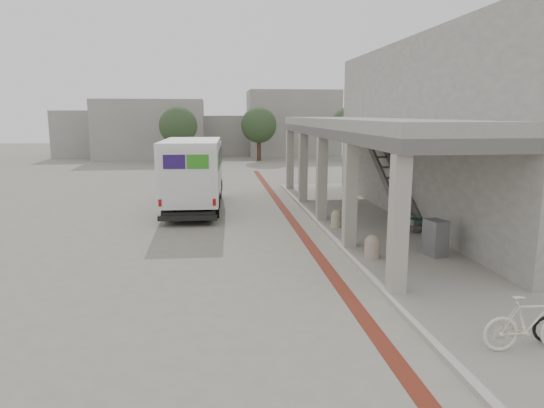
{
  "coord_description": "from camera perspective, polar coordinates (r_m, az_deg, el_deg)",
  "views": [
    {
      "loc": [
        -2.03,
        -13.82,
        4.2
      ],
      "look_at": [
        -0.38,
        -0.0,
        1.6
      ],
      "focal_mm": 32.0,
      "sensor_mm": 36.0,
      "label": 1
    }
  ],
  "objects": [
    {
      "name": "bollard_far",
      "position": [
        17.84,
        7.62,
        -1.69
      ],
      "size": [
        0.42,
        0.42,
        0.63
      ],
      "color": "tan",
      "rests_on": "sidewalk"
    },
    {
      "name": "tree_mid",
      "position": [
        44.02,
        -1.56,
        9.25
      ],
      "size": [
        3.2,
        3.2,
        4.8
      ],
      "color": "#38281C",
      "rests_on": "ground"
    },
    {
      "name": "transit_building",
      "position": [
        20.37,
        19.18,
        7.75
      ],
      "size": [
        7.6,
        17.0,
        7.0
      ],
      "color": "gray",
      "rests_on": "ground"
    },
    {
      "name": "fedex_truck",
      "position": [
        21.72,
        -9.2,
        3.74
      ],
      "size": [
        2.56,
        7.4,
        3.12
      ],
      "rotation": [
        0.0,
        0.0,
        -0.04
      ],
      "color": "black",
      "rests_on": "ground"
    },
    {
      "name": "tree_left",
      "position": [
        41.94,
        -10.99,
        9.0
      ],
      "size": [
        3.2,
        3.2,
        4.8
      ],
      "color": "#38281C",
      "rests_on": "ground"
    },
    {
      "name": "sidewalk",
      "position": [
        15.64,
        16.23,
        -5.2
      ],
      "size": [
        4.4,
        28.0,
        0.12
      ],
      "primitive_type": "cube",
      "color": "gray",
      "rests_on": "ground"
    },
    {
      "name": "bike_lane_stripe",
      "position": [
        16.65,
        3.93,
        -4.04
      ],
      "size": [
        0.35,
        40.0,
        0.01
      ],
      "primitive_type": "cube",
      "color": "#5B1E12",
      "rests_on": "ground"
    },
    {
      "name": "bench",
      "position": [
        17.09,
        18.45,
        -2.62
      ],
      "size": [
        0.85,
        2.07,
        0.47
      ],
      "rotation": [
        0.0,
        0.0,
        0.21
      ],
      "color": "gray",
      "rests_on": "sidewalk"
    },
    {
      "name": "utility_cabinet",
      "position": [
        14.88,
        18.66,
        -3.79
      ],
      "size": [
        0.6,
        0.72,
        1.06
      ],
      "primitive_type": "cube",
      "rotation": [
        0.0,
        0.0,
        0.22
      ],
      "color": "gray",
      "rests_on": "sidewalk"
    },
    {
      "name": "distant_backdrop",
      "position": [
        49.74,
        -7.82,
        8.76
      ],
      "size": [
        28.0,
        10.0,
        6.5
      ],
      "color": "gray",
      "rests_on": "ground"
    },
    {
      "name": "bollard_near",
      "position": [
        14.25,
        11.73,
        -4.88
      ],
      "size": [
        0.45,
        0.45,
        0.67
      ],
      "color": "gray",
      "rests_on": "sidewalk"
    },
    {
      "name": "tree_right",
      "position": [
        44.49,
        9.01,
        9.14
      ],
      "size": [
        3.2,
        3.2,
        4.8
      ],
      "color": "#38281C",
      "rests_on": "ground"
    },
    {
      "name": "bicycle_cream",
      "position": [
        9.73,
        28.12,
        -12.28
      ],
      "size": [
        1.71,
        0.55,
        1.02
      ],
      "primitive_type": "imported",
      "rotation": [
        0.0,
        0.0,
        1.53
      ],
      "color": "silver",
      "rests_on": "sidewalk"
    },
    {
      "name": "ground",
      "position": [
        14.59,
        1.5,
        -6.15
      ],
      "size": [
        120.0,
        120.0,
        0.0
      ],
      "primitive_type": "plane",
      "color": "slate",
      "rests_on": "ground"
    }
  ]
}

